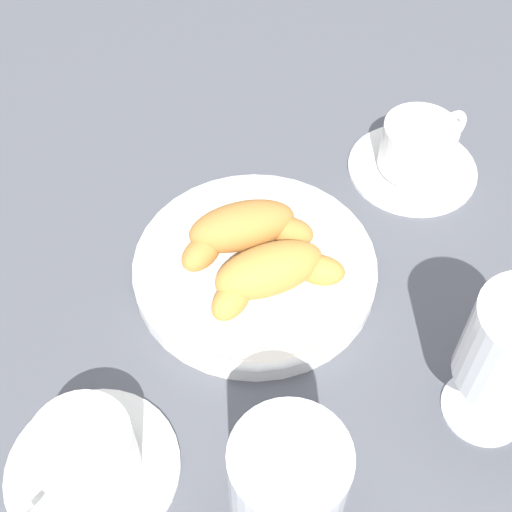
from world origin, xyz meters
name	(u,v)px	position (x,y,z in m)	size (l,w,h in m)	color
ground_plane	(247,281)	(0.00, 0.00, 0.00)	(2.20, 2.20, 0.00)	#4C4F56
pastry_plate	(256,268)	(-0.01, 0.00, 0.01)	(0.23, 0.23, 0.02)	white
croissant_large	(243,230)	(-0.02, -0.02, 0.04)	(0.12, 0.10, 0.04)	#BC7A38
croissant_small	(272,272)	(0.00, 0.03, 0.04)	(0.13, 0.10, 0.04)	#CC893D
coffee_cup_near	(86,458)	(0.21, 0.04, 0.03)	(0.14, 0.14, 0.06)	white
coffee_cup_far	(417,152)	(-0.23, 0.02, 0.03)	(0.14, 0.14, 0.06)	white
juice_glass_left	(288,484)	(0.14, 0.18, 0.09)	(0.08, 0.08, 0.14)	white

